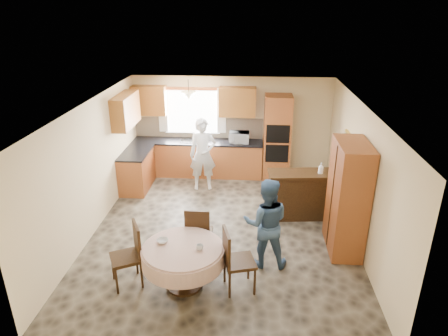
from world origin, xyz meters
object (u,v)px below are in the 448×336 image
sideboard (299,196)px  person_sink (203,154)px  oven_tower (277,138)px  person_dining (266,223)px  chair_back (198,231)px  chair_right (234,257)px  cupboard (347,198)px  dining_table (183,256)px  chair_left (131,252)px

sideboard → person_sink: 2.51m
oven_tower → person_dining: (-0.35, -3.74, -0.27)m
chair_back → chair_right: bearing=131.6°
cupboard → person_sink: size_ratio=1.17×
dining_table → person_sink: size_ratio=0.74×
dining_table → person_sink: 3.65m
cupboard → chair_left: 3.77m
cupboard → person_sink: (-2.83, 2.36, -0.15)m
chair_left → person_sink: bearing=142.0°
dining_table → chair_back: size_ratio=1.25×
sideboard → chair_back: (-1.88, -1.67, 0.10)m
chair_left → person_dining: (2.11, 0.66, 0.22)m
cupboard → person_dining: (-1.42, -0.58, -0.22)m
oven_tower → chair_back: bearing=-111.9°
chair_back → person_dining: (1.14, -0.04, 0.23)m
chair_back → chair_right: chair_right is taller
oven_tower → person_dining: oven_tower is taller
oven_tower → dining_table: size_ratio=1.66×
sideboard → person_dining: size_ratio=0.83×
dining_table → chair_back: bearing=79.3°
sideboard → cupboard: bearing=-64.7°
cupboard → chair_right: cupboard is taller
sideboard → dining_table: size_ratio=1.02×
person_sink → cupboard: bearing=-49.3°
dining_table → chair_left: size_ratio=1.23×
dining_table → person_sink: (-0.13, 3.64, 0.30)m
chair_left → chair_right: (1.62, -0.05, 0.01)m
cupboard → chair_right: bearing=-146.1°
sideboard → chair_left: size_ratio=1.26×
dining_table → chair_right: (0.78, -0.01, 0.02)m
cupboard → sideboard: bearing=121.0°
dining_table → sideboard: bearing=50.0°
oven_tower → chair_left: 5.06m
sideboard → chair_right: (-1.23, -2.41, 0.12)m
oven_tower → sideboard: bearing=-79.1°
dining_table → chair_right: chair_right is taller
sideboard → dining_table: bearing=-135.7°
chair_left → person_dining: size_ratio=0.66×
oven_tower → dining_table: oven_tower is taller
chair_right → person_sink: (-0.92, 3.64, 0.28)m
dining_table → chair_left: chair_left is taller
chair_left → person_dining: person_dining is taller
cupboard → chair_right: size_ratio=1.92×
cupboard → person_sink: bearing=140.2°
chair_right → person_sink: bearing=-1.1°
chair_left → person_dining: 2.22m
cupboard → chair_back: size_ratio=1.98×
oven_tower → chair_back: oven_tower is taller
dining_table → chair_back: chair_back is taller
chair_right → dining_table: bearing=74.2°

